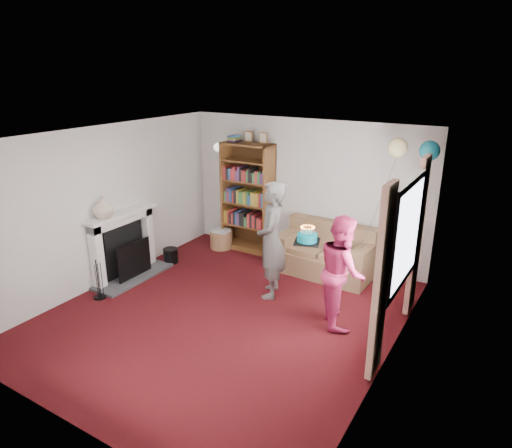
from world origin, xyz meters
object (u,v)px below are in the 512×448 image
Objects in this scene: bookcase at (249,199)px; birthday_cake at (307,238)px; person_magenta at (342,271)px; person_striped at (272,240)px; sofa at (327,255)px.

bookcase reaches higher than birthday_cake.
person_magenta is at bearing 10.87° from birthday_cake.
person_striped is at bearing 47.34° from person_magenta.
sofa is at bearing 101.50° from birthday_cake.
person_magenta is at bearing 56.51° from person_striped.
bookcase reaches higher than sofa.
person_striped reaches higher than birthday_cake.
birthday_cake reaches higher than sofa.
birthday_cake is (-0.48, -0.09, 0.41)m from person_magenta.
birthday_cake is (0.30, -1.50, 0.85)m from sofa.
sofa is at bearing -3.31° from person_magenta.
bookcase is 6.85× the size of birthday_cake.
bookcase reaches higher than person_magenta.
sofa is at bearing -7.95° from bookcase.
person_magenta reaches higher than birthday_cake.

